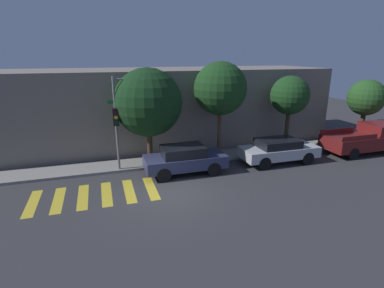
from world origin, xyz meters
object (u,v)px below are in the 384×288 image
(sedan_middle, at_px, (278,150))
(pickup_truck, at_px, (368,138))
(sedan_near_corner, at_px, (185,159))
(tree_far_end, at_px, (290,96))
(traffic_light_pole, at_px, (124,110))
(tree_midblock, at_px, (220,89))
(tree_behind_truck, at_px, (366,98))
(tree_near_corner, at_px, (148,103))

(sedan_middle, height_order, pickup_truck, pickup_truck)
(sedan_near_corner, distance_m, sedan_middle, 5.68)
(tree_far_end, bearing_deg, pickup_truck, -19.40)
(sedan_near_corner, bearing_deg, pickup_truck, 0.00)
(traffic_light_pole, relative_size, tree_midblock, 0.88)
(tree_behind_truck, bearing_deg, traffic_light_pole, -178.39)
(traffic_light_pole, xyz_separation_m, tree_near_corner, (1.34, 0.46, 0.24))
(tree_far_end, bearing_deg, sedan_near_corner, -166.75)
(tree_near_corner, relative_size, tree_midblock, 0.95)
(tree_midblock, height_order, tree_far_end, tree_midblock)
(tree_near_corner, bearing_deg, pickup_truck, -7.15)
(pickup_truck, height_order, tree_behind_truck, tree_behind_truck)
(traffic_light_pole, distance_m, tree_far_end, 10.24)
(pickup_truck, distance_m, tree_behind_truck, 3.12)
(pickup_truck, bearing_deg, tree_far_end, 160.60)
(sedan_near_corner, height_order, tree_near_corner, tree_near_corner)
(tree_midblock, relative_size, tree_behind_truck, 1.28)
(sedan_near_corner, distance_m, tree_midblock, 4.65)
(traffic_light_pole, height_order, tree_near_corner, tree_near_corner)
(pickup_truck, xyz_separation_m, tree_behind_truck, (1.23, 1.73, 2.29))
(sedan_near_corner, bearing_deg, tree_midblock, 33.20)
(traffic_light_pole, xyz_separation_m, sedan_middle, (8.56, -1.27, -2.60))
(sedan_near_corner, xyz_separation_m, tree_far_end, (7.34, 1.73, 2.82))
(tree_midblock, height_order, tree_behind_truck, tree_midblock)
(tree_near_corner, bearing_deg, traffic_light_pole, -161.03)
(sedan_near_corner, xyz_separation_m, tree_midblock, (2.64, 1.73, 3.41))
(sedan_near_corner, height_order, tree_behind_truck, tree_behind_truck)
(tree_far_end, bearing_deg, traffic_light_pole, -177.42)
(tree_behind_truck, bearing_deg, tree_midblock, 180.00)
(sedan_near_corner, xyz_separation_m, tree_near_corner, (-1.54, 1.73, 2.80))
(sedan_middle, relative_size, tree_near_corner, 0.82)
(tree_near_corner, bearing_deg, tree_far_end, 0.00)
(pickup_truck, bearing_deg, tree_midblock, 169.80)
(tree_near_corner, xyz_separation_m, tree_behind_truck, (15.02, 0.00, -0.38))
(sedan_middle, bearing_deg, tree_behind_truck, 12.51)
(sedan_middle, height_order, tree_midblock, tree_midblock)
(tree_far_end, bearing_deg, tree_midblock, 180.00)
(traffic_light_pole, distance_m, tree_near_corner, 1.44)
(tree_far_end, relative_size, tree_behind_truck, 1.08)
(traffic_light_pole, xyz_separation_m, pickup_truck, (15.13, -1.27, -2.43))
(traffic_light_pole, relative_size, sedan_middle, 1.12)
(traffic_light_pole, bearing_deg, sedan_middle, -8.42)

